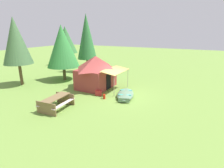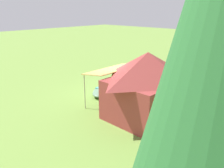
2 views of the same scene
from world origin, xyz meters
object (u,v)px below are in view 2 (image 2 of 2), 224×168
object	(u,v)px
picnic_table	(193,79)
fuel_can	(137,89)
canvas_cabin_tent	(146,84)
cooler_box	(144,94)
beached_rowboat	(108,88)

from	to	relation	value
picnic_table	fuel_can	world-z (taller)	picnic_table
canvas_cabin_tent	cooler_box	xyz separation A→B (m)	(-1.60, -1.20, -1.22)
canvas_cabin_tent	fuel_can	xyz separation A→B (m)	(-2.04, -1.93, -1.24)
picnic_table	cooler_box	world-z (taller)	picnic_table
fuel_can	cooler_box	bearing A→B (deg)	58.68
beached_rowboat	fuel_can	world-z (taller)	beached_rowboat
beached_rowboat	canvas_cabin_tent	xyz separation A→B (m)	(0.99, 3.14, 1.21)
picnic_table	fuel_can	distance (m)	3.39
beached_rowboat	picnic_table	world-z (taller)	picnic_table
picnic_table	fuel_can	size ratio (longest dim) A/B	5.97
cooler_box	fuel_can	distance (m)	0.86
beached_rowboat	cooler_box	xyz separation A→B (m)	(-0.60, 1.93, -0.00)
picnic_table	canvas_cabin_tent	bearing A→B (deg)	1.11
picnic_table	fuel_can	bearing A→B (deg)	-33.01
canvas_cabin_tent	beached_rowboat	bearing A→B (deg)	-107.55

